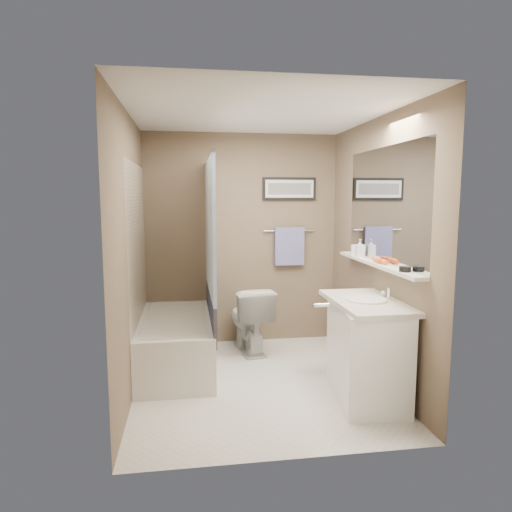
{
  "coord_description": "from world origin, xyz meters",
  "views": [
    {
      "loc": [
        -0.62,
        -3.94,
        1.69
      ],
      "look_at": [
        0.0,
        0.15,
        1.15
      ],
      "focal_mm": 32.0,
      "sensor_mm": 36.0,
      "label": 1
    }
  ],
  "objects": [
    {
      "name": "ground",
      "position": [
        0.0,
        0.0,
        0.0
      ],
      "size": [
        2.5,
        2.5,
        0.0
      ],
      "primitive_type": "plane",
      "color": "silver",
      "rests_on": "ground"
    },
    {
      "name": "ceiling",
      "position": [
        0.0,
        0.0,
        2.38
      ],
      "size": [
        2.2,
        2.5,
        0.04
      ],
      "primitive_type": "cube",
      "color": "white",
      "rests_on": "wall_back"
    },
    {
      "name": "wall_back",
      "position": [
        0.0,
        1.23,
        1.2
      ],
      "size": [
        2.2,
        0.04,
        2.4
      ],
      "primitive_type": "cube",
      "color": "brown",
      "rests_on": "ground"
    },
    {
      "name": "wall_front",
      "position": [
        0.0,
        -1.23,
        1.2
      ],
      "size": [
        2.2,
        0.04,
        2.4
      ],
      "primitive_type": "cube",
      "color": "brown",
      "rests_on": "ground"
    },
    {
      "name": "wall_left",
      "position": [
        -1.08,
        0.0,
        1.2
      ],
      "size": [
        0.04,
        2.5,
        2.4
      ],
      "primitive_type": "cube",
      "color": "brown",
      "rests_on": "ground"
    },
    {
      "name": "wall_right",
      "position": [
        1.08,
        0.0,
        1.2
      ],
      "size": [
        0.04,
        2.5,
        2.4
      ],
      "primitive_type": "cube",
      "color": "brown",
      "rests_on": "ground"
    },
    {
      "name": "tile_surround",
      "position": [
        -1.09,
        0.5,
        1.0
      ],
      "size": [
        0.02,
        1.55,
        2.0
      ],
      "primitive_type": "cube",
      "color": "tan",
      "rests_on": "wall_left"
    },
    {
      "name": "curtain_rod",
      "position": [
        -0.4,
        0.5,
        2.05
      ],
      "size": [
        0.02,
        1.55,
        0.02
      ],
      "primitive_type": "cylinder",
      "rotation": [
        1.57,
        0.0,
        0.0
      ],
      "color": "silver",
      "rests_on": "wall_left"
    },
    {
      "name": "curtain_upper",
      "position": [
        -0.4,
        0.5,
        1.4
      ],
      "size": [
        0.03,
        1.45,
        1.28
      ],
      "primitive_type": "cube",
      "color": "white",
      "rests_on": "curtain_rod"
    },
    {
      "name": "curtain_lower",
      "position": [
        -0.4,
        0.5,
        0.58
      ],
      "size": [
        0.03,
        1.45,
        0.36
      ],
      "primitive_type": "cube",
      "color": "#2A334E",
      "rests_on": "curtain_rod"
    },
    {
      "name": "mirror",
      "position": [
        1.09,
        -0.15,
        1.62
      ],
      "size": [
        0.02,
        1.6,
        1.0
      ],
      "primitive_type": "cube",
      "color": "silver",
      "rests_on": "wall_right"
    },
    {
      "name": "shelf",
      "position": [
        1.04,
        -0.15,
        1.1
      ],
      "size": [
        0.12,
        1.6,
        0.03
      ],
      "primitive_type": "cube",
      "color": "silver",
      "rests_on": "wall_right"
    },
    {
      "name": "towel_bar",
      "position": [
        0.55,
        1.22,
        1.3
      ],
      "size": [
        0.6,
        0.02,
        0.02
      ],
      "primitive_type": "cylinder",
      "rotation": [
        0.0,
        1.57,
        0.0
      ],
      "color": "silver",
      "rests_on": "wall_back"
    },
    {
      "name": "towel",
      "position": [
        0.55,
        1.2,
        1.12
      ],
      "size": [
        0.34,
        0.05,
        0.44
      ],
      "primitive_type": "cube",
      "color": "#9A9DE0",
      "rests_on": "towel_bar"
    },
    {
      "name": "art_frame",
      "position": [
        0.55,
        1.23,
        1.78
      ],
      "size": [
        0.62,
        0.02,
        0.26
      ],
      "primitive_type": "cube",
      "color": "black",
      "rests_on": "wall_back"
    },
    {
      "name": "art_mat",
      "position": [
        0.55,
        1.22,
        1.78
      ],
      "size": [
        0.56,
        0.0,
        0.2
      ],
      "primitive_type": "cube",
      "color": "white",
      "rests_on": "art_frame"
    },
    {
      "name": "art_image",
      "position": [
        0.55,
        1.22,
        1.78
      ],
      "size": [
        0.5,
        0.0,
        0.13
      ],
      "primitive_type": "cube",
      "color": "#595959",
      "rests_on": "art_mat"
    },
    {
      "name": "door",
      "position": [
        0.55,
        -1.24,
        1.0
      ],
      "size": [
        0.8,
        0.02,
        2.0
      ],
      "primitive_type": "cube",
      "color": "silver",
      "rests_on": "wall_front"
    },
    {
      "name": "door_handle",
      "position": [
        0.22,
        -1.19,
        1.0
      ],
      "size": [
        0.1,
        0.02,
        0.02
      ],
      "primitive_type": "cylinder",
      "rotation": [
        0.0,
        1.57,
        0.0
      ],
      "color": "silver",
      "rests_on": "door"
    },
    {
      "name": "bathtub",
      "position": [
        -0.75,
        0.5,
        0.25
      ],
      "size": [
        0.71,
        1.5,
        0.5
      ],
      "primitive_type": "cube",
      "rotation": [
        0.0,
        0.0,
        0.0
      ],
      "color": "silver",
      "rests_on": "ground"
    },
    {
      "name": "tub_rim",
      "position": [
        -0.75,
        0.5,
        0.5
      ],
      "size": [
        0.56,
        1.36,
        0.02
      ],
      "primitive_type": "cube",
      "color": "beige",
      "rests_on": "bathtub"
    },
    {
      "name": "toilet",
      "position": [
        0.03,
        0.88,
        0.36
      ],
      "size": [
        0.5,
        0.76,
        0.73
      ],
      "primitive_type": "imported",
      "rotation": [
        0.0,
        0.0,
        3.28
      ],
      "color": "silver",
      "rests_on": "ground"
    },
    {
      "name": "vanity",
      "position": [
        0.85,
        -0.43,
        0.4
      ],
      "size": [
        0.6,
        0.95,
        0.8
      ],
      "primitive_type": "cube",
      "rotation": [
        0.0,
        0.0,
        -0.12
      ],
      "color": "white",
      "rests_on": "ground"
    },
    {
      "name": "countertop",
      "position": [
        0.84,
        -0.43,
        0.82
      ],
      "size": [
        0.54,
        0.96,
        0.04
      ],
      "primitive_type": "cube",
      "color": "beige",
      "rests_on": "vanity"
    },
    {
      "name": "sink_basin",
      "position": [
        0.83,
        -0.43,
        0.85
      ],
      "size": [
        0.34,
        0.34,
        0.01
      ],
      "primitive_type": "cylinder",
      "color": "white",
      "rests_on": "countertop"
    },
    {
      "name": "faucet_spout",
      "position": [
        1.03,
        -0.43,
        0.89
      ],
      "size": [
        0.02,
        0.02,
        0.1
      ],
      "primitive_type": "cylinder",
      "color": "white",
      "rests_on": "countertop"
    },
    {
      "name": "faucet_knob",
      "position": [
        1.03,
        -0.33,
        0.87
      ],
      "size": [
        0.05,
        0.05,
        0.05
      ],
      "primitive_type": "sphere",
      "color": "silver",
      "rests_on": "countertop"
    },
    {
      "name": "candle_bowl_near",
      "position": [
        1.04,
        -0.69,
        1.14
      ],
      "size": [
        0.09,
        0.09,
        0.04
      ],
      "primitive_type": "cylinder",
      "color": "black",
      "rests_on": "shelf"
    },
    {
      "name": "hair_brush_front",
      "position": [
        1.04,
        -0.23,
        1.14
      ],
      "size": [
        0.05,
        0.22,
        0.04
      ],
      "primitive_type": "cylinder",
      "rotation": [
        1.57,
        0.0,
        0.06
      ],
      "color": "orange",
      "rests_on": "shelf"
    },
    {
      "name": "hair_brush_back",
      "position": [
        1.04,
        -0.17,
        1.14
      ],
      "size": [
        0.07,
        0.22,
        0.04
      ],
      "primitive_type": "cylinder",
      "rotation": [
        1.57,
        0.0,
        -0.13
      ],
      "color": "#CA431C",
      "rests_on": "shelf"
    },
    {
      "name": "pink_comb",
      "position": [
        1.04,
        0.08,
        1.12
      ],
      "size": [
        0.03,
        0.16,
        0.01
      ],
      "primitive_type": "cube",
      "rotation": [
        0.0,
        0.0,
        0.01
      ],
      "color": "pink",
      "rests_on": "shelf"
    },
    {
      "name": "glass_jar",
      "position": [
        1.04,
        0.38,
        1.17
      ],
      "size": [
        0.08,
        0.08,
        0.1
      ],
      "primitive_type": "cylinder",
      "color": "white",
      "rests_on": "shelf"
    },
    {
      "name": "soap_bottle",
      "position": [
        1.04,
        0.25,
        1.2
      ],
      "size": [
        0.08,
        0.08,
        0.17
      ],
      "primitive_type": "imported",
      "rotation": [
        0.0,
        0.0,
        0.03
      ],
      "color": "#999999",
      "rests_on": "shelf"
    }
  ]
}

